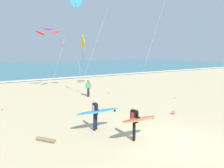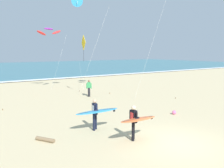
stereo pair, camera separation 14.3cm
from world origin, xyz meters
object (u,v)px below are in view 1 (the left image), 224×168
(surfer_lead, at_px, (97,112))
(kite_diamond_golden_high, at_px, (83,44))
(kite_arc_violet_distant, at_px, (48,31))
(driftwood_log, at_px, (46,140))
(surfer_trailing, at_px, (137,120))
(bystander_green_top, at_px, (88,88))
(kite_delta_cobalt_near, at_px, (76,1))
(beach_ball, at_px, (174,112))

(surfer_lead, xyz_separation_m, kite_diamond_golden_high, (4.25, 9.84, 3.91))
(kite_arc_violet_distant, bearing_deg, driftwood_log, -110.06)
(surfer_lead, xyz_separation_m, surfer_trailing, (0.85, -2.29, -0.01))
(surfer_trailing, bearing_deg, kite_arc_violet_distant, 85.16)
(bystander_green_top, bearing_deg, driftwood_log, -128.74)
(kite_delta_cobalt_near, relative_size, kite_arc_violet_distant, 1.42)
(kite_delta_cobalt_near, height_order, kite_diamond_golden_high, kite_delta_cobalt_near)
(kite_diamond_golden_high, xyz_separation_m, kite_arc_violet_distant, (-2.06, 3.80, 1.33))
(surfer_lead, height_order, kite_diamond_golden_high, kite_diamond_golden_high)
(driftwood_log, bearing_deg, kite_delta_cobalt_near, 56.84)
(surfer_trailing, xyz_separation_m, kite_arc_violet_distant, (1.35, 15.93, 5.25))
(kite_arc_violet_distant, xyz_separation_m, beach_ball, (3.85, -13.69, -6.15))
(kite_diamond_golden_high, height_order, bystander_green_top, kite_diamond_golden_high)
(surfer_trailing, bearing_deg, kite_diamond_golden_high, 74.32)
(surfer_lead, bearing_deg, driftwood_log, 178.93)
(surfer_lead, xyz_separation_m, kite_delta_cobalt_near, (3.87, 10.22, 7.84))
(surfer_trailing, distance_m, driftwood_log, 4.41)
(surfer_lead, distance_m, kite_diamond_golden_high, 11.41)
(kite_delta_cobalt_near, relative_size, driftwood_log, 9.20)
(kite_diamond_golden_high, distance_m, beach_ball, 11.15)
(surfer_lead, xyz_separation_m, bystander_green_top, (4.20, 8.74, -0.24))
(kite_diamond_golden_high, bearing_deg, driftwood_log, -125.64)
(surfer_lead, relative_size, beach_ball, 8.66)
(bystander_green_top, distance_m, beach_ball, 9.00)
(bystander_green_top, height_order, driftwood_log, bystander_green_top)
(kite_delta_cobalt_near, xyz_separation_m, driftwood_log, (-6.64, -10.16, -8.79))
(surfer_lead, distance_m, kite_delta_cobalt_near, 13.44)
(kite_delta_cobalt_near, distance_m, driftwood_log, 14.99)
(kite_arc_violet_distant, bearing_deg, surfer_trailing, -94.84)
(kite_delta_cobalt_near, xyz_separation_m, beach_ball, (2.18, -10.26, -8.75))
(bystander_green_top, bearing_deg, kite_diamond_golden_high, 87.38)
(kite_diamond_golden_high, height_order, beach_ball, kite_diamond_golden_high)
(kite_arc_violet_distant, bearing_deg, kite_delta_cobalt_near, -63.92)
(surfer_trailing, height_order, driftwood_log, surfer_trailing)
(kite_diamond_golden_high, relative_size, beach_ball, 20.73)
(beach_ball, relative_size, driftwood_log, 0.27)
(kite_delta_cobalt_near, bearing_deg, driftwood_log, -123.16)
(kite_arc_violet_distant, bearing_deg, bystander_green_top, -67.76)
(kite_arc_violet_distant, xyz_separation_m, driftwood_log, (-4.96, -13.59, -6.19))
(surfer_trailing, bearing_deg, bystander_green_top, 73.08)
(kite_diamond_golden_high, bearing_deg, kite_arc_violet_distant, 118.42)
(surfer_trailing, height_order, kite_arc_violet_distant, kite_arc_violet_distant)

